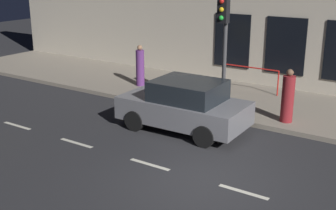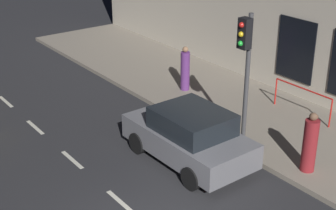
{
  "view_description": "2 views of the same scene",
  "coord_description": "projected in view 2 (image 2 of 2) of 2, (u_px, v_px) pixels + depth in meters",
  "views": [
    {
      "loc": [
        -8.37,
        -4.5,
        4.89
      ],
      "look_at": [
        1.34,
        1.93,
        1.19
      ],
      "focal_mm": 47.36,
      "sensor_mm": 36.0,
      "label": 1
    },
    {
      "loc": [
        -5.33,
        -7.45,
        7.26
      ],
      "look_at": [
        2.62,
        3.14,
        1.39
      ],
      "focal_mm": 53.91,
      "sensor_mm": 36.0,
      "label": 2
    }
  ],
  "objects": [
    {
      "name": "pedestrian_0",
      "position": [
        185.0,
        70.0,
        18.56
      ],
      "size": [
        0.36,
        0.36,
        1.67
      ],
      "rotation": [
        0.0,
        0.0,
        1.63
      ],
      "color": "#5B2D70",
      "rests_on": "sidewalk"
    },
    {
      "name": "sidewalk",
      "position": [
        332.0,
        151.0,
        14.72
      ],
      "size": [
        4.5,
        32.0,
        0.15
      ],
      "color": "gray",
      "rests_on": "ground"
    },
    {
      "name": "traffic_light",
      "position": [
        245.0,
        57.0,
        13.68
      ],
      "size": [
        0.48,
        0.32,
        3.95
      ],
      "color": "#424244",
      "rests_on": "sidewalk"
    },
    {
      "name": "pedestrian_1",
      "position": [
        310.0,
        144.0,
        13.29
      ],
      "size": [
        0.54,
        0.54,
        1.69
      ],
      "rotation": [
        0.0,
        0.0,
        4.04
      ],
      "color": "maroon",
      "rests_on": "sidewalk"
    },
    {
      "name": "parked_car_0",
      "position": [
        189.0,
        136.0,
        14.05
      ],
      "size": [
        2.04,
        3.92,
        1.58
      ],
      "rotation": [
        0.0,
        0.0,
        0.02
      ],
      "color": "slate",
      "rests_on": "ground"
    },
    {
      "name": "red_railing",
      "position": [
        303.0,
        95.0,
        16.5
      ],
      "size": [
        0.05,
        2.32,
        0.97
      ],
      "color": "red",
      "rests_on": "sidewalk"
    }
  ]
}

